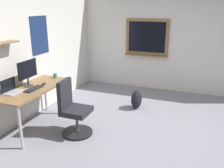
% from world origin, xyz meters
% --- Properties ---
extents(ground_plane, '(5.20, 5.20, 0.00)m').
position_xyz_m(ground_plane, '(0.00, 0.00, 0.00)').
color(ground_plane, gray).
rests_on(ground_plane, ground).
extents(wall_back, '(5.00, 0.30, 2.60)m').
position_xyz_m(wall_back, '(-0.00, 2.45, 1.30)').
color(wall_back, silver).
rests_on(wall_back, ground).
extents(wall_right, '(0.22, 5.00, 2.60)m').
position_xyz_m(wall_right, '(2.45, 0.03, 1.30)').
color(wall_right, silver).
rests_on(wall_right, ground).
extents(desk, '(1.49, 0.65, 0.75)m').
position_xyz_m(desk, '(-0.49, 2.04, 0.68)').
color(desk, olive).
rests_on(desk, ground).
extents(office_chair, '(0.52, 0.52, 0.95)m').
position_xyz_m(office_chair, '(-0.46, 1.28, 0.41)').
color(office_chair, black).
rests_on(office_chair, ground).
extents(laptop, '(0.31, 0.21, 0.23)m').
position_xyz_m(laptop, '(-0.82, 2.20, 0.81)').
color(laptop, '#ADAFB5').
rests_on(laptop, desk).
extents(monitor_primary, '(0.46, 0.17, 0.46)m').
position_xyz_m(monitor_primary, '(-0.45, 2.15, 1.02)').
color(monitor_primary, '#38383D').
rests_on(monitor_primary, desk).
extents(keyboard, '(0.37, 0.13, 0.02)m').
position_xyz_m(keyboard, '(-0.56, 1.96, 0.76)').
color(keyboard, black).
rests_on(keyboard, desk).
extents(computer_mouse, '(0.10, 0.06, 0.03)m').
position_xyz_m(computer_mouse, '(-0.28, 1.96, 0.77)').
color(computer_mouse, '#262628').
rests_on(computer_mouse, desk).
extents(coffee_mug, '(0.08, 0.08, 0.09)m').
position_xyz_m(coffee_mug, '(0.16, 2.01, 0.80)').
color(coffee_mug, '#338C4C').
rests_on(coffee_mug, desk).
extents(backpack, '(0.32, 0.22, 0.40)m').
position_xyz_m(backpack, '(0.96, 0.56, 0.20)').
color(backpack, black).
rests_on(backpack, ground).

